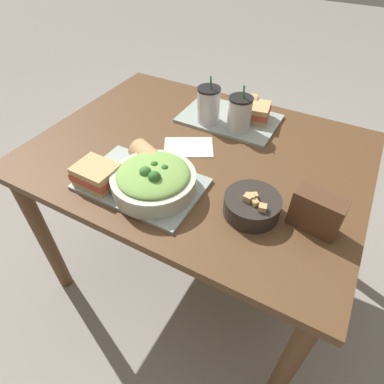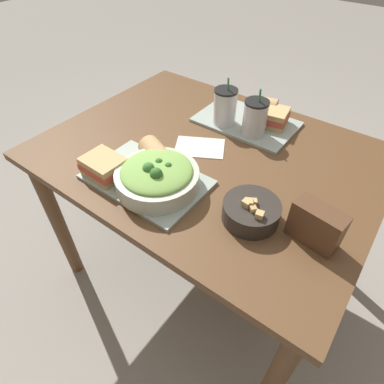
{
  "view_description": "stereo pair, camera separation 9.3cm",
  "coord_description": "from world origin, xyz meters",
  "px_view_note": "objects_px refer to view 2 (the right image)",
  "views": [
    {
      "loc": [
        0.44,
        -0.85,
        1.45
      ],
      "look_at": [
        0.12,
        -0.26,
        0.81
      ],
      "focal_mm": 30.0,
      "sensor_mm": 36.0,
      "label": 1
    },
    {
      "loc": [
        0.52,
        -0.8,
        1.45
      ],
      "look_at": [
        0.12,
        -0.26,
        0.81
      ],
      "focal_mm": 30.0,
      "sensor_mm": 36.0,
      "label": 2
    }
  ],
  "objects_px": {
    "chip_bag": "(316,225)",
    "baguette_near": "(155,153)",
    "drink_cup_dark": "(225,108)",
    "salad_bowl": "(157,176)",
    "sandwich_far": "(270,116)",
    "napkin_folded": "(199,147)",
    "soup_bowl": "(251,211)",
    "sandwich_near": "(104,166)",
    "drink_cup_red": "(255,119)",
    "baguette_far": "(267,107)"
  },
  "relations": [
    {
      "from": "sandwich_far",
      "to": "baguette_far",
      "type": "bearing_deg",
      "value": 116.56
    },
    {
      "from": "chip_bag",
      "to": "sandwich_near",
      "type": "bearing_deg",
      "value": -158.06
    },
    {
      "from": "baguette_near",
      "to": "drink_cup_dark",
      "type": "height_order",
      "value": "drink_cup_dark"
    },
    {
      "from": "baguette_near",
      "to": "drink_cup_red",
      "type": "bearing_deg",
      "value": -4.08
    },
    {
      "from": "soup_bowl",
      "to": "drink_cup_red",
      "type": "height_order",
      "value": "drink_cup_red"
    },
    {
      "from": "drink_cup_red",
      "to": "drink_cup_dark",
      "type": "bearing_deg",
      "value": 180.0
    },
    {
      "from": "baguette_near",
      "to": "drink_cup_dark",
      "type": "bearing_deg",
      "value": 14.93
    },
    {
      "from": "soup_bowl",
      "to": "baguette_far",
      "type": "height_order",
      "value": "baguette_far"
    },
    {
      "from": "drink_cup_red",
      "to": "chip_bag",
      "type": "xyz_separation_m",
      "value": [
        0.37,
        -0.35,
        -0.02
      ]
    },
    {
      "from": "sandwich_far",
      "to": "chip_bag",
      "type": "distance_m",
      "value": 0.58
    },
    {
      "from": "sandwich_near",
      "to": "sandwich_far",
      "type": "bearing_deg",
      "value": 66.06
    },
    {
      "from": "salad_bowl",
      "to": "baguette_near",
      "type": "relative_size",
      "value": 2.02
    },
    {
      "from": "sandwich_near",
      "to": "drink_cup_dark",
      "type": "height_order",
      "value": "drink_cup_dark"
    },
    {
      "from": "napkin_folded",
      "to": "drink_cup_dark",
      "type": "bearing_deg",
      "value": 94.02
    },
    {
      "from": "salad_bowl",
      "to": "napkin_folded",
      "type": "relative_size",
      "value": 1.2
    },
    {
      "from": "sandwich_far",
      "to": "napkin_folded",
      "type": "height_order",
      "value": "sandwich_far"
    },
    {
      "from": "sandwich_far",
      "to": "baguette_near",
      "type": "bearing_deg",
      "value": -123.21
    },
    {
      "from": "soup_bowl",
      "to": "baguette_near",
      "type": "distance_m",
      "value": 0.39
    },
    {
      "from": "soup_bowl",
      "to": "napkin_folded",
      "type": "relative_size",
      "value": 0.76
    },
    {
      "from": "sandwich_near",
      "to": "baguette_near",
      "type": "bearing_deg",
      "value": 60.22
    },
    {
      "from": "salad_bowl",
      "to": "baguette_far",
      "type": "bearing_deg",
      "value": 83.08
    },
    {
      "from": "baguette_near",
      "to": "chip_bag",
      "type": "relative_size",
      "value": 0.9
    },
    {
      "from": "drink_cup_dark",
      "to": "baguette_near",
      "type": "bearing_deg",
      "value": -97.89
    },
    {
      "from": "baguette_far",
      "to": "drink_cup_dark",
      "type": "xyz_separation_m",
      "value": [
        -0.11,
        -0.15,
        0.03
      ]
    },
    {
      "from": "baguette_near",
      "to": "drink_cup_dark",
      "type": "distance_m",
      "value": 0.36
    },
    {
      "from": "napkin_folded",
      "to": "baguette_far",
      "type": "bearing_deg",
      "value": 74.03
    },
    {
      "from": "soup_bowl",
      "to": "sandwich_near",
      "type": "distance_m",
      "value": 0.49
    },
    {
      "from": "baguette_near",
      "to": "drink_cup_red",
      "type": "xyz_separation_m",
      "value": [
        0.18,
        0.36,
        0.03
      ]
    },
    {
      "from": "sandwich_far",
      "to": "napkin_folded",
      "type": "xyz_separation_m",
      "value": [
        -0.13,
        -0.29,
        -0.04
      ]
    },
    {
      "from": "chip_bag",
      "to": "drink_cup_red",
      "type": "bearing_deg",
      "value": 145.4
    },
    {
      "from": "baguette_far",
      "to": "sandwich_near",
      "type": "bearing_deg",
      "value": 146.54
    },
    {
      "from": "salad_bowl",
      "to": "drink_cup_dark",
      "type": "distance_m",
      "value": 0.45
    },
    {
      "from": "soup_bowl",
      "to": "napkin_folded",
      "type": "xyz_separation_m",
      "value": [
        -0.32,
        0.2,
        -0.03
      ]
    },
    {
      "from": "sandwich_near",
      "to": "sandwich_far",
      "type": "distance_m",
      "value": 0.67
    },
    {
      "from": "soup_bowl",
      "to": "salad_bowl",
      "type": "bearing_deg",
      "value": -168.2
    },
    {
      "from": "soup_bowl",
      "to": "drink_cup_red",
      "type": "relative_size",
      "value": 0.9
    },
    {
      "from": "drink_cup_red",
      "to": "sandwich_far",
      "type": "bearing_deg",
      "value": 80.65
    },
    {
      "from": "drink_cup_red",
      "to": "napkin_folded",
      "type": "relative_size",
      "value": 0.84
    },
    {
      "from": "sandwich_near",
      "to": "drink_cup_red",
      "type": "xyz_separation_m",
      "value": [
        0.27,
        0.5,
        0.03
      ]
    },
    {
      "from": "baguette_near",
      "to": "sandwich_far",
      "type": "distance_m",
      "value": 0.5
    },
    {
      "from": "napkin_folded",
      "to": "chip_bag",
      "type": "bearing_deg",
      "value": -18.32
    },
    {
      "from": "sandwich_near",
      "to": "drink_cup_dark",
      "type": "bearing_deg",
      "value": 76.01
    },
    {
      "from": "sandwich_near",
      "to": "napkin_folded",
      "type": "bearing_deg",
      "value": 65.8
    },
    {
      "from": "chip_bag",
      "to": "baguette_near",
      "type": "bearing_deg",
      "value": -170.88
    },
    {
      "from": "soup_bowl",
      "to": "chip_bag",
      "type": "xyz_separation_m",
      "value": [
        0.17,
        0.03,
        0.03
      ]
    },
    {
      "from": "salad_bowl",
      "to": "baguette_far",
      "type": "height_order",
      "value": "salad_bowl"
    },
    {
      "from": "baguette_far",
      "to": "sandwich_far",
      "type": "bearing_deg",
      "value": -156.23
    },
    {
      "from": "baguette_far",
      "to": "chip_bag",
      "type": "relative_size",
      "value": 0.64
    },
    {
      "from": "salad_bowl",
      "to": "sandwich_far",
      "type": "bearing_deg",
      "value": 78.59
    },
    {
      "from": "soup_bowl",
      "to": "drink_cup_dark",
      "type": "xyz_separation_m",
      "value": [
        -0.33,
        0.38,
        0.05
      ]
    }
  ]
}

